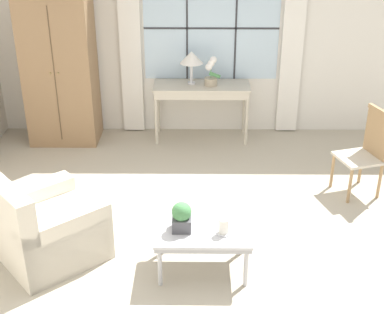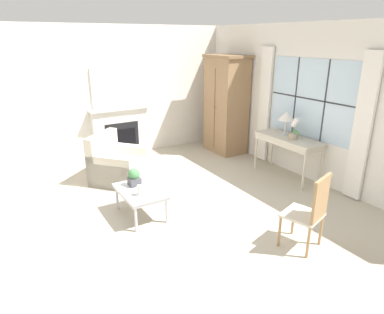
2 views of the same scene
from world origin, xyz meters
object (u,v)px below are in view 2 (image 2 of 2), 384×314
at_px(fireplace, 121,128).
at_px(potted_plant_small, 134,177).
at_px(armchair_upholstered, 118,166).
at_px(table_lamp, 287,116).
at_px(coffee_table, 140,192).
at_px(potted_orchid, 294,130).
at_px(console_table, 288,142).
at_px(pillar_candle, 140,191).
at_px(armoire, 226,105).
at_px(side_chair_wooden, 311,209).

xyz_separation_m(fireplace, potted_plant_small, (2.59, -0.73, -0.08)).
bearing_deg(armchair_upholstered, fireplace, 157.56).
height_order(fireplace, table_lamp, fireplace).
bearing_deg(coffee_table, potted_orchid, 87.48).
distance_m(console_table, armchair_upholstered, 3.19).
bearing_deg(potted_plant_small, fireplace, 164.23).
bearing_deg(pillar_candle, console_table, 93.32).
bearing_deg(armoire, pillar_candle, -55.40).
bearing_deg(armchair_upholstered, side_chair_wooden, 21.08).
bearing_deg(armoire, side_chair_wooden, -21.35).
distance_m(console_table, potted_orchid, 0.28).
bearing_deg(potted_plant_small, potted_orchid, 83.91).
height_order(potted_orchid, coffee_table, potted_orchid).
height_order(console_table, side_chair_wooden, side_chair_wooden).
distance_m(potted_orchid, potted_plant_small, 3.02).
relative_size(side_chair_wooden, coffee_table, 1.18).
distance_m(armchair_upholstered, pillar_candle, 1.68).
relative_size(fireplace, potted_orchid, 4.89).
relative_size(fireplace, potted_plant_small, 7.18).
distance_m(potted_orchid, pillar_candle, 3.07).
xyz_separation_m(table_lamp, side_chair_wooden, (2.00, -1.56, -0.59)).
height_order(armchair_upholstered, coffee_table, armchair_upholstered).
relative_size(armoire, armchair_upholstered, 1.78).
bearing_deg(pillar_candle, armchair_upholstered, 171.30).
bearing_deg(coffee_table, fireplace, 165.44).
distance_m(fireplace, potted_plant_small, 2.69).
relative_size(fireplace, side_chair_wooden, 1.95).
xyz_separation_m(table_lamp, potted_orchid, (0.26, -0.05, -0.20)).
bearing_deg(armchair_upholstered, armoire, 98.76).
height_order(table_lamp, armchair_upholstered, table_lamp).
xyz_separation_m(potted_orchid, potted_plant_small, (-0.32, -2.98, -0.39)).
relative_size(fireplace, table_lamp, 4.32).
bearing_deg(side_chair_wooden, table_lamp, 142.02).
distance_m(table_lamp, armchair_upholstered, 3.25).
bearing_deg(potted_plant_small, console_table, 86.34).
bearing_deg(armchair_upholstered, console_table, 62.26).
distance_m(armoire, table_lamp, 1.76).
distance_m(potted_orchid, side_chair_wooden, 2.33).
xyz_separation_m(table_lamp, pillar_candle, (0.31, -3.09, -0.65)).
xyz_separation_m(armoire, pillar_candle, (2.07, -3.00, -0.59)).
bearing_deg(table_lamp, potted_plant_small, -91.02).
distance_m(armoire, armchair_upholstered, 2.90).
relative_size(potted_orchid, pillar_candle, 2.47).
bearing_deg(table_lamp, armoire, -177.04).
xyz_separation_m(console_table, potted_plant_small, (-0.19, -2.99, -0.13)).
bearing_deg(pillar_candle, table_lamp, 95.80).
height_order(armoire, armchair_upholstered, armoire).
relative_size(console_table, pillar_candle, 8.11).
bearing_deg(coffee_table, pillar_candle, -21.48).
bearing_deg(console_table, coffee_table, -90.07).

